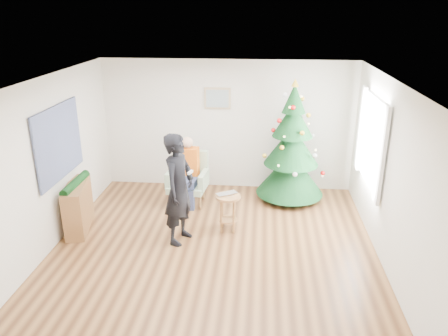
# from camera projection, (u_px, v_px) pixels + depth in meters

# --- Properties ---
(floor) EXTENTS (5.00, 5.00, 0.00)m
(floor) POSITION_uv_depth(u_px,v_px,m) (214.00, 247.00, 6.85)
(floor) COLOR brown
(floor) RESTS_ON ground
(ceiling) EXTENTS (5.00, 5.00, 0.00)m
(ceiling) POSITION_uv_depth(u_px,v_px,m) (213.00, 80.00, 5.94)
(ceiling) COLOR white
(ceiling) RESTS_ON wall_back
(wall_back) EXTENTS (5.00, 0.00, 5.00)m
(wall_back) POSITION_uv_depth(u_px,v_px,m) (228.00, 125.00, 8.73)
(wall_back) COLOR silver
(wall_back) RESTS_ON floor
(wall_front) EXTENTS (5.00, 0.00, 5.00)m
(wall_front) POSITION_uv_depth(u_px,v_px,m) (183.00, 263.00, 4.07)
(wall_front) COLOR silver
(wall_front) RESTS_ON floor
(wall_left) EXTENTS (0.00, 5.00, 5.00)m
(wall_left) POSITION_uv_depth(u_px,v_px,m) (50.00, 164.00, 6.61)
(wall_left) COLOR silver
(wall_left) RESTS_ON floor
(wall_right) EXTENTS (0.00, 5.00, 5.00)m
(wall_right) POSITION_uv_depth(u_px,v_px,m) (388.00, 175.00, 6.19)
(wall_right) COLOR silver
(wall_right) RESTS_ON floor
(window_panel) EXTENTS (0.04, 1.30, 1.40)m
(window_panel) POSITION_uv_depth(u_px,v_px,m) (372.00, 141.00, 7.05)
(window_panel) COLOR white
(window_panel) RESTS_ON wall_right
(curtains) EXTENTS (0.05, 1.75, 1.50)m
(curtains) POSITION_uv_depth(u_px,v_px,m) (370.00, 141.00, 7.05)
(curtains) COLOR white
(curtains) RESTS_ON wall_right
(christmas_tree) EXTENTS (1.29, 1.29, 2.33)m
(christmas_tree) POSITION_uv_depth(u_px,v_px,m) (292.00, 147.00, 8.21)
(christmas_tree) COLOR #3F2816
(christmas_tree) RESTS_ON floor
(stool) EXTENTS (0.42, 0.42, 0.63)m
(stool) POSITION_uv_depth(u_px,v_px,m) (228.00, 212.00, 7.26)
(stool) COLOR brown
(stool) RESTS_ON floor
(laptop) EXTENTS (0.41, 0.37, 0.03)m
(laptop) POSITION_uv_depth(u_px,v_px,m) (228.00, 195.00, 7.15)
(laptop) COLOR silver
(laptop) RESTS_ON stool
(armchair) EXTENTS (0.77, 0.72, 0.98)m
(armchair) POSITION_uv_depth(u_px,v_px,m) (188.00, 185.00, 8.29)
(armchair) COLOR #90AB8A
(armchair) RESTS_ON floor
(seated_person) EXTENTS (0.42, 0.60, 1.29)m
(seated_person) POSITION_uv_depth(u_px,v_px,m) (187.00, 171.00, 8.14)
(seated_person) COLOR navy
(seated_person) RESTS_ON armchair
(standing_man) EXTENTS (0.60, 0.75, 1.78)m
(standing_man) POSITION_uv_depth(u_px,v_px,m) (179.00, 189.00, 6.74)
(standing_man) COLOR black
(standing_man) RESTS_ON floor
(game_controller) EXTENTS (0.07, 0.13, 0.04)m
(game_controller) POSITION_uv_depth(u_px,v_px,m) (190.00, 172.00, 6.59)
(game_controller) COLOR white
(game_controller) RESTS_ON standing_man
(console) EXTENTS (0.50, 1.04, 0.80)m
(console) POSITION_uv_depth(u_px,v_px,m) (78.00, 207.00, 7.29)
(console) COLOR brown
(console) RESTS_ON floor
(garland) EXTENTS (0.14, 0.90, 0.14)m
(garland) POSITION_uv_depth(u_px,v_px,m) (75.00, 184.00, 7.14)
(garland) COLOR black
(garland) RESTS_ON console
(tapestry) EXTENTS (0.03, 1.50, 1.15)m
(tapestry) POSITION_uv_depth(u_px,v_px,m) (59.00, 142.00, 6.80)
(tapestry) COLOR black
(tapestry) RESTS_ON wall_left
(framed_picture) EXTENTS (0.52, 0.05, 0.42)m
(framed_picture) POSITION_uv_depth(u_px,v_px,m) (217.00, 98.00, 8.52)
(framed_picture) COLOR tan
(framed_picture) RESTS_ON wall_back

